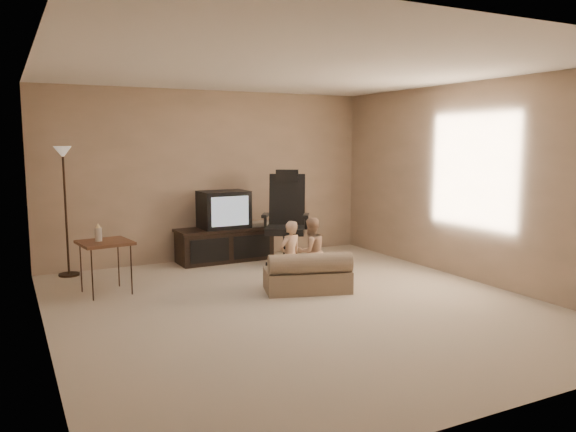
% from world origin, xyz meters
% --- Properties ---
extents(floor, '(5.50, 5.50, 0.00)m').
position_xyz_m(floor, '(0.00, 0.00, 0.00)').
color(floor, beige).
rests_on(floor, ground).
extents(room_shell, '(5.50, 5.50, 5.50)m').
position_xyz_m(room_shell, '(0.00, 0.00, 1.52)').
color(room_shell, white).
rests_on(room_shell, floor).
extents(tv_stand, '(1.46, 0.57, 1.04)m').
position_xyz_m(tv_stand, '(0.11, 2.49, 0.43)').
color(tv_stand, black).
rests_on(tv_stand, floor).
extents(office_chair, '(0.86, 0.87, 1.36)m').
position_xyz_m(office_chair, '(0.81, 1.86, 0.49)').
color(office_chair, black).
rests_on(office_chair, floor).
extents(side_table, '(0.63, 0.63, 0.83)m').
position_xyz_m(side_table, '(-1.76, 1.43, 0.60)').
color(side_table, brown).
rests_on(side_table, floor).
extents(floor_lamp, '(0.26, 0.26, 1.70)m').
position_xyz_m(floor_lamp, '(-2.06, 2.55, 1.24)').
color(floor_lamp, black).
rests_on(floor_lamp, floor).
extents(child_sofa, '(1.10, 0.82, 0.48)m').
position_xyz_m(child_sofa, '(0.37, 0.42, 0.20)').
color(child_sofa, gray).
rests_on(child_sofa, floor).
extents(toddler_left, '(0.36, 0.30, 0.84)m').
position_xyz_m(toddler_left, '(0.19, 0.53, 0.42)').
color(toddler_left, '#D9AC88').
rests_on(toddler_left, floor).
extents(toddler_right, '(0.42, 0.24, 0.84)m').
position_xyz_m(toddler_right, '(0.55, 0.67, 0.42)').
color(toddler_right, '#D9AC88').
rests_on(toddler_right, floor).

